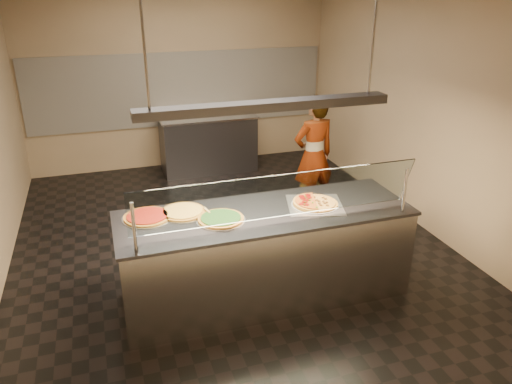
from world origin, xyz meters
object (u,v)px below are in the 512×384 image
object	(u,v)px
half_pizza_sausage	(324,201)
worker	(314,156)
pizza_spinach	(221,219)
prep_table	(208,143)
perforated_tray	(315,204)
pizza_cheese	(183,211)
pizza_spatula	(212,211)
half_pizza_pepperoni	(305,203)
pizza_tomato	(147,216)
heat_lamp_housing	(266,106)
sneeze_guard	(278,197)
serving_counter	(265,254)

from	to	relation	value
half_pizza_sausage	worker	xyz separation A→B (m)	(0.63, 1.68, -0.14)
pizza_spinach	prep_table	world-z (taller)	pizza_spinach
perforated_tray	prep_table	size ratio (longest dim) A/B	0.42
prep_table	pizza_cheese	bearing A→B (deg)	-106.22
prep_table	pizza_spatula	bearing A→B (deg)	-101.89
pizza_cheese	pizza_spinach	bearing A→B (deg)	-40.94
half_pizza_pepperoni	pizza_tomato	bearing A→B (deg)	171.78
perforated_tray	prep_table	bearing A→B (deg)	93.45
perforated_tray	pizza_tomato	bearing A→B (deg)	172.26
heat_lamp_housing	sneeze_guard	bearing A→B (deg)	-90.00
pizza_cheese	heat_lamp_housing	distance (m)	1.27
serving_counter	pizza_cheese	bearing A→B (deg)	163.80
pizza_spatula	worker	world-z (taller)	worker
sneeze_guard	half_pizza_sausage	world-z (taller)	sneeze_guard
perforated_tray	pizza_cheese	size ratio (longest dim) A/B	1.42
pizza_cheese	sneeze_guard	bearing A→B (deg)	-36.79
pizza_spinach	worker	size ratio (longest dim) A/B	0.28
serving_counter	half_pizza_sausage	size ratio (longest dim) A/B	5.91
half_pizza_sausage	pizza_spinach	distance (m)	1.06
perforated_tray	pizza_cheese	xyz separation A→B (m)	(-1.26, 0.22, 0.01)
pizza_cheese	heat_lamp_housing	bearing A→B (deg)	-16.20
sneeze_guard	pizza_spinach	size ratio (longest dim) A/B	5.69
half_pizza_pepperoni	prep_table	xyz separation A→B (m)	(-0.12, 3.77, -0.50)
worker	heat_lamp_housing	bearing A→B (deg)	44.49
pizza_spatula	heat_lamp_housing	bearing A→B (deg)	-11.66
pizza_cheese	prep_table	xyz separation A→B (m)	(1.03, 3.55, -0.48)
sneeze_guard	pizza_tomato	bearing A→B (deg)	152.79
half_pizza_sausage	prep_table	world-z (taller)	half_pizza_sausage
pizza_spinach	serving_counter	bearing A→B (deg)	5.77
half_pizza_sausage	pizza_spatula	size ratio (longest dim) A/B	2.08
serving_counter	pizza_spinach	xyz separation A→B (m)	(-0.45, -0.05, 0.48)
half_pizza_sausage	pizza_spatula	xyz separation A→B (m)	(-1.10, 0.10, 0.00)
pizza_spinach	pizza_spatula	size ratio (longest dim) A/B	1.97
pizza_cheese	pizza_spatula	world-z (taller)	pizza_spatula
pizza_spinach	pizza_spatula	world-z (taller)	pizza_spatula
prep_table	serving_counter	bearing A→B (deg)	-94.30
prep_table	sneeze_guard	bearing A→B (deg)	-93.95
half_pizza_sausage	prep_table	bearing A→B (deg)	95.00
pizza_cheese	perforated_tray	bearing A→B (deg)	-9.93
sneeze_guard	pizza_spatula	world-z (taller)	sneeze_guard
perforated_tray	worker	xyz separation A→B (m)	(0.74, 1.68, -0.12)
heat_lamp_housing	serving_counter	bearing A→B (deg)	0.00
sneeze_guard	pizza_spinach	distance (m)	0.61
pizza_tomato	pizza_spatula	distance (m)	0.60
pizza_tomato	perforated_tray	bearing A→B (deg)	-7.74
prep_table	heat_lamp_housing	world-z (taller)	heat_lamp_housing
pizza_tomato	worker	distance (m)	2.75
sneeze_guard	prep_table	xyz separation A→B (m)	(0.28, 4.11, -0.76)
pizza_spinach	pizza_tomato	xyz separation A→B (m)	(-0.64, 0.26, -0.00)
perforated_tray	pizza_spatula	distance (m)	1.01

